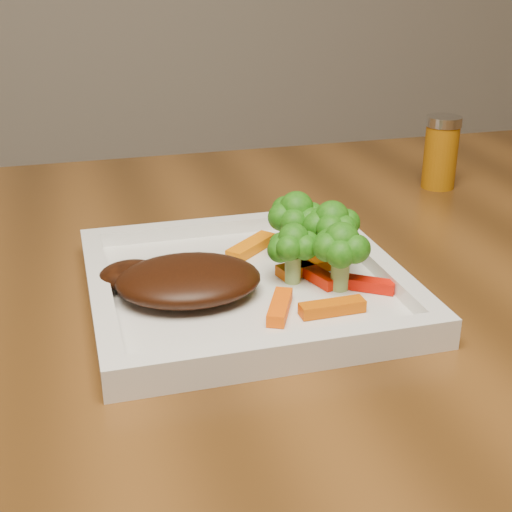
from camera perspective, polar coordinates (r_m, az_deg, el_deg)
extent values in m
cube|color=white|center=(0.63, -0.87, -2.66)|extent=(0.27, 0.27, 0.01)
ellipsoid|color=#341507|center=(0.61, -5.42, -1.90)|extent=(0.13, 0.11, 0.03)
cube|color=#D15503|center=(0.58, 6.12, -4.11)|extent=(0.05, 0.02, 0.01)
cube|color=red|center=(0.62, 8.82, -2.23)|extent=(0.05, 0.04, 0.01)
cube|color=#FF5604|center=(0.58, 1.92, -4.09)|extent=(0.04, 0.05, 0.01)
cube|color=#EB3A03|center=(0.69, 5.94, 0.55)|extent=(0.06, 0.03, 0.01)
cube|color=orange|center=(0.69, -0.40, 0.77)|extent=(0.06, 0.05, 0.01)
cube|color=red|center=(0.64, 4.82, -1.53)|extent=(0.03, 0.05, 0.01)
cube|color=#D85403|center=(0.65, 4.33, -0.82)|extent=(0.07, 0.03, 0.01)
cylinder|color=#9E5B08|center=(0.94, 14.56, 8.02)|extent=(0.04, 0.04, 0.09)
cube|color=orange|center=(0.69, 6.21, 0.63)|extent=(0.07, 0.03, 0.01)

